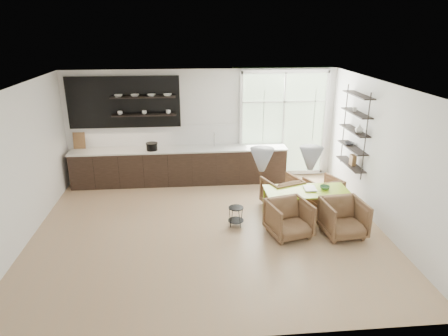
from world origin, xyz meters
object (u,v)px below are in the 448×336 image
armchair_front_right (343,218)px  wire_stool (236,214)px  armchair_back_left (282,192)px  armchair_front_left (289,219)px  dining_table (307,192)px  armchair_back_right (323,191)px

armchair_front_right → wire_stool: 2.14m
armchair_back_left → armchair_front_left: size_ratio=0.98×
armchair_front_left → wire_stool: (-0.99, 0.49, -0.09)m
armchair_front_left → armchair_front_right: (1.07, -0.08, 0.01)m
dining_table → wire_stool: (-1.53, -0.20, -0.34)m
armchair_back_right → wire_stool: bearing=0.6°
dining_table → armchair_back_left: (-0.38, 0.63, -0.25)m
armchair_back_left → wire_stool: armchair_back_left is taller
dining_table → armchair_front_right: size_ratio=2.21×
armchair_front_left → wire_stool: bearing=138.9°
armchair_back_left → armchair_back_right: (0.96, 0.02, -0.03)m
armchair_front_right → armchair_front_left: bearing=170.2°
wire_stool → armchair_front_left: bearing=-26.5°
armchair_front_left → armchair_back_right: bearing=35.2°
armchair_back_right → armchair_back_left: bearing=-20.1°
dining_table → armchair_back_right: (0.58, 0.64, -0.27)m
dining_table → armchair_front_left: 0.91m
armchair_back_right → wire_stool: size_ratio=1.74×
dining_table → armchair_front_left: bearing=-127.9°
armchair_front_left → armchair_front_right: armchair_front_right is taller
armchair_back_left → armchair_front_left: armchair_front_left is taller
wire_stool → armchair_back_right: bearing=21.7°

